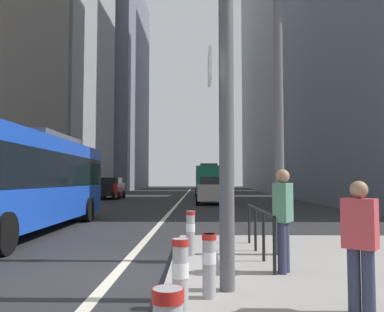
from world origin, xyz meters
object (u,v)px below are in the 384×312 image
car_receding_near (209,184)px  bollard_left (180,275)px  car_oncoming_far (107,188)px  traffic_signal_gantry (100,22)px  bollard_right (209,262)px  pedestrian_walking (283,215)px  pedestrian_waiting (360,240)px  city_bus_red_receding (208,179)px  street_lamp_post (278,18)px  car_oncoming_mid (112,188)px  car_receding_far (211,190)px  city_bus_blue_oncoming (22,177)px  bollard_back (191,231)px

car_receding_near → bollard_left: 61.91m
car_oncoming_far → traffic_signal_gantry: (6.83, -29.95, 3.10)m
car_receding_near → bollard_right: size_ratio=4.74×
traffic_signal_gantry → pedestrian_walking: bearing=20.4°
bollard_right → pedestrian_waiting: size_ratio=0.54×
city_bus_red_receding → street_lamp_post: bearing=-88.9°
street_lamp_post → pedestrian_waiting: bearing=-87.2°
car_oncoming_mid → street_lamp_post: size_ratio=0.53×
car_receding_far → pedestrian_walking: 21.26m
car_oncoming_mid → bollard_left: (7.83, -31.81, -0.33)m
pedestrian_walking → car_receding_far: bearing=91.6°
car_receding_near → pedestrian_walking: car_receding_near is taller
bollard_right → pedestrian_waiting: (1.78, -0.62, 0.39)m
bollard_left → bollard_right: size_ratio=1.08×
city_bus_blue_oncoming → bollard_right: bearing=-51.1°
car_receding_far → street_lamp_post: (0.88, -19.59, 4.29)m
bollard_left → bollard_right: 0.97m
city_bus_red_receding → pedestrian_waiting: (0.85, -38.23, -0.82)m
city_bus_red_receding → pedestrian_waiting: city_bus_red_receding is taller
city_bus_red_receding → bollard_right: (-0.94, -37.60, -1.21)m
street_lamp_post → bollard_back: 5.00m
bollard_left → pedestrian_walking: 2.91m
bollard_left → pedestrian_waiting: pedestrian_waiting is taller
traffic_signal_gantry → street_lamp_post: 4.40m
car_oncoming_mid → street_lamp_post: street_lamp_post is taller
bollard_right → bollard_back: bollard_back is taller
car_oncoming_far → pedestrian_waiting: bearing=-71.7°
city_bus_blue_oncoming → pedestrian_waiting: 11.04m
city_bus_red_receding → pedestrian_walking: city_bus_red_receding is taller
car_receding_near → street_lamp_post: 58.04m
city_bus_blue_oncoming → car_receding_near: bearing=82.1°
traffic_signal_gantry → bollard_back: (1.31, 2.60, -3.43)m
car_receding_near → pedestrian_walking: size_ratio=2.29×
car_receding_far → bollard_right: bearing=-91.8°
city_bus_blue_oncoming → car_receding_far: size_ratio=2.71×
car_oncoming_far → bollard_left: bearing=-75.4°
car_receding_far → bollard_right: size_ratio=4.96×
car_oncoming_far → pedestrian_walking: car_oncoming_far is taller
car_oncoming_far → bollard_right: 31.47m
city_bus_blue_oncoming → traffic_signal_gantry: bearing=-58.5°
car_receding_far → car_oncoming_far: same height
car_oncoming_mid → pedestrian_walking: 30.95m
pedestrian_walking → city_bus_blue_oncoming: bearing=140.9°
city_bus_blue_oncoming → bollard_left: bearing=-56.0°
city_bus_blue_oncoming → car_receding_far: bearing=66.8°
traffic_signal_gantry → pedestrian_waiting: 4.69m
car_oncoming_mid → bollard_right: size_ratio=5.00×
car_oncoming_far → city_bus_red_receding: bearing=37.8°
city_bus_red_receding → car_receding_far: city_bus_red_receding is taller
city_bus_blue_oncoming → city_bus_red_receding: 31.07m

